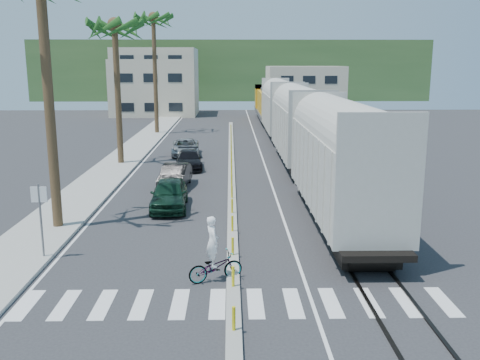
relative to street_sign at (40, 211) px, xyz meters
name	(u,v)px	position (x,y,z in m)	size (l,w,h in m)	color
ground	(233,279)	(7.30, -2.00, -1.97)	(140.00, 140.00, 0.00)	#28282B
sidewalk	(126,157)	(-1.20, 23.00, -1.90)	(3.00, 90.00, 0.15)	gray
rails	(289,151)	(12.30, 26.00, -1.94)	(1.56, 100.00, 0.06)	black
median	(231,168)	(7.30, 17.96, -1.88)	(0.45, 60.00, 0.85)	gray
crosswalk	(233,303)	(7.30, -4.00, -1.97)	(14.00, 2.20, 0.01)	silver
lane_markings	(205,157)	(5.15, 23.00, -1.97)	(9.42, 90.00, 0.01)	silver
freight_train	(291,119)	(12.30, 25.13, 0.93)	(3.00, 60.94, 5.85)	#B1AEA2
palm_trees	(119,16)	(-0.80, 20.70, 8.84)	(3.50, 37.20, 13.75)	brown
street_sign	(40,211)	(0.00, 0.00, 0.00)	(0.60, 0.08, 3.00)	slate
buildings	(192,83)	(0.89, 69.66, 2.39)	(38.00, 27.00, 10.00)	beige
hillside	(230,70)	(7.30, 98.00, 4.03)	(80.00, 20.00, 12.00)	#385628
car_lead	(169,194)	(4.03, 7.39, -1.19)	(2.04, 4.64, 1.56)	black
car_second	(175,176)	(3.85, 12.27, -1.26)	(1.83, 4.41, 1.42)	black
car_third	(189,160)	(4.23, 18.26, -1.32)	(2.27, 4.65, 1.30)	black
car_rear	(185,147)	(3.52, 24.04, -1.30)	(2.53, 4.94, 1.34)	#999B9E
cyclist	(215,261)	(6.67, -2.17, -1.24)	(2.01, 2.42, 2.34)	#9EA0A5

